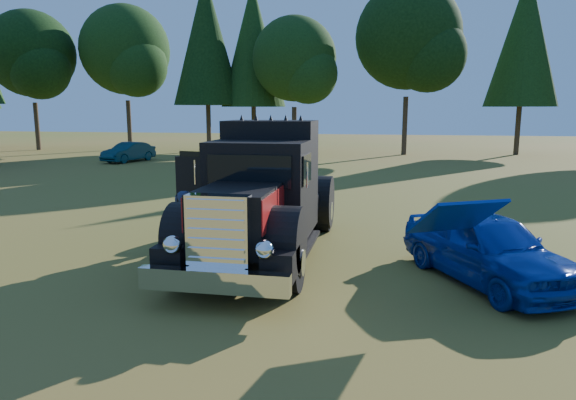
# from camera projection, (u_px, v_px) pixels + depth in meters

# --- Properties ---
(ground) EXTENTS (120.00, 120.00, 0.00)m
(ground) POSITION_uv_depth(u_px,v_px,m) (222.00, 298.00, 8.99)
(ground) COLOR #475F1C
(ground) RESTS_ON ground
(treeline) EXTENTS (72.10, 24.04, 13.84)m
(treeline) POSITION_uv_depth(u_px,v_px,m) (306.00, 43.00, 34.88)
(treeline) COLOR #2D2116
(treeline) RESTS_ON ground
(diamond_t_truck) EXTENTS (3.35, 7.16, 3.00)m
(diamond_t_truck) POSITION_uv_depth(u_px,v_px,m) (262.00, 200.00, 11.28)
(diamond_t_truck) COLOR black
(diamond_t_truck) RESTS_ON ground
(hotrod_coupe) EXTENTS (3.29, 4.35, 1.89)m
(hotrod_coupe) POSITION_uv_depth(u_px,v_px,m) (487.00, 247.00, 9.71)
(hotrod_coupe) COLOR #072DA7
(hotrod_coupe) RESTS_ON ground
(spectator_near) EXTENTS (0.44, 0.62, 1.59)m
(spectator_near) POSITION_uv_depth(u_px,v_px,m) (187.00, 228.00, 10.73)
(spectator_near) COLOR #1B1F3F
(spectator_near) RESTS_ON ground
(spectator_far) EXTENTS (1.00, 1.05, 1.72)m
(spectator_far) POSITION_uv_depth(u_px,v_px,m) (188.00, 212.00, 12.16)
(spectator_far) COLOR #1D2144
(spectator_far) RESTS_ON ground
(distant_teal_car) EXTENTS (2.18, 3.88, 1.21)m
(distant_teal_car) POSITION_uv_depth(u_px,v_px,m) (129.00, 152.00, 32.17)
(distant_teal_car) COLOR #082934
(distant_teal_car) RESTS_ON ground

